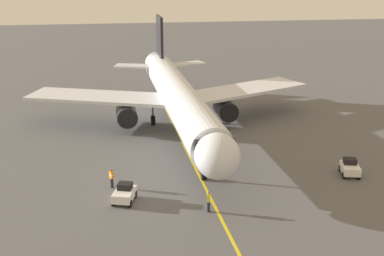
{
  "coord_description": "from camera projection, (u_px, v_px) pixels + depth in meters",
  "views": [
    {
      "loc": [
        8.19,
        54.4,
        17.93
      ],
      "look_at": [
        1.36,
        10.63,
        3.0
      ],
      "focal_mm": 44.9,
      "sensor_mm": 36.0,
      "label": 1
    }
  ],
  "objects": [
    {
      "name": "ground_plane",
      "position": [
        190.0,
        123.0,
        57.86
      ],
      "size": [
        220.0,
        220.0,
        0.0
      ],
      "primitive_type": "plane",
      "color": "#565659"
    },
    {
      "name": "ground_crew_wing_walker",
      "position": [
        208.0,
        201.0,
        36.7
      ],
      "size": [
        0.34,
        0.45,
        1.71
      ],
      "color": "#23232D",
      "rests_on": "ground"
    },
    {
      "name": "tug_near_nose",
      "position": [
        350.0,
        168.0,
        43.3
      ],
      "size": [
        2.06,
        2.6,
        1.5
      ],
      "color": "white",
      "rests_on": "ground"
    },
    {
      "name": "tug_portside",
      "position": [
        124.0,
        194.0,
        38.37
      ],
      "size": [
        2.12,
        2.64,
        1.5
      ],
      "color": "white",
      "rests_on": "ground"
    },
    {
      "name": "ground_crew_marshaller",
      "position": [
        112.0,
        178.0,
        40.73
      ],
      "size": [
        0.42,
        0.47,
        1.71
      ],
      "color": "#23232D",
      "rests_on": "ground"
    },
    {
      "name": "airplane",
      "position": [
        178.0,
        97.0,
        54.13
      ],
      "size": [
        34.78,
        40.3,
        11.5
      ],
      "color": "silver",
      "rests_on": "ground"
    },
    {
      "name": "apron_lead_in_line",
      "position": [
        186.0,
        149.0,
        49.53
      ],
      "size": [
        1.76,
        39.98,
        0.01
      ],
      "primitive_type": "cube",
      "rotation": [
        0.0,
        0.0,
        0.04
      ],
      "color": "yellow",
      "rests_on": "ground"
    }
  ]
}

